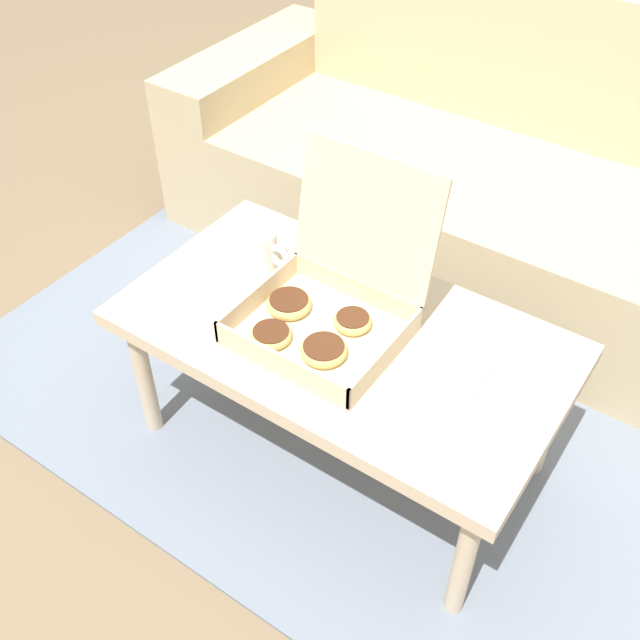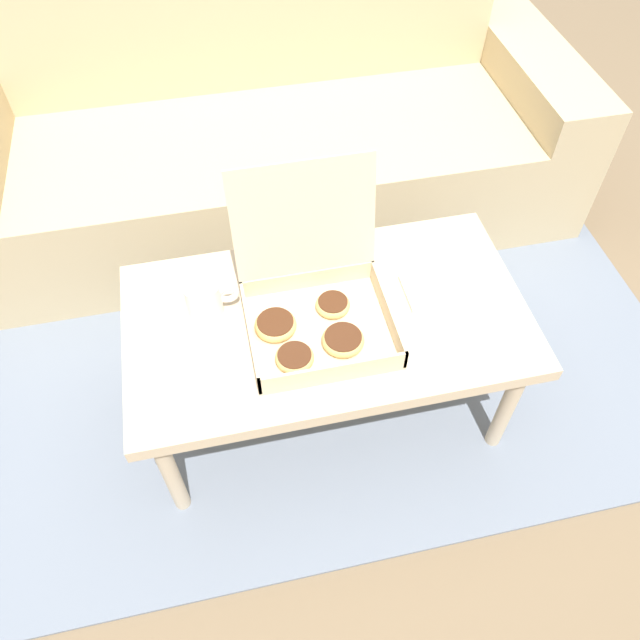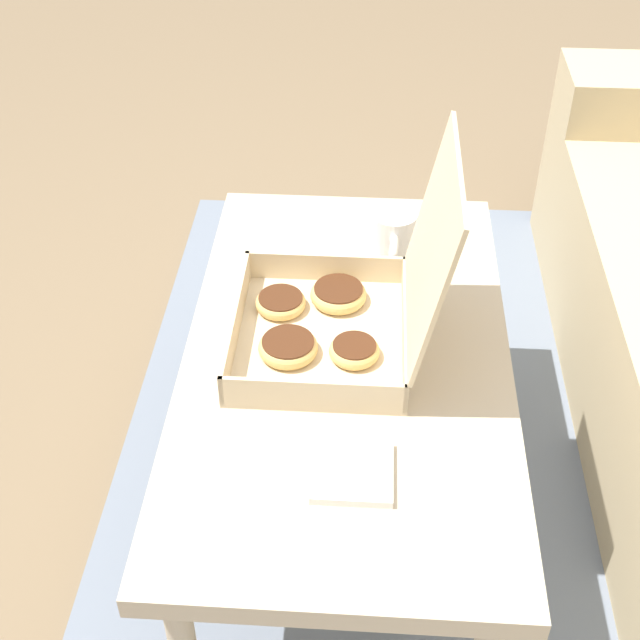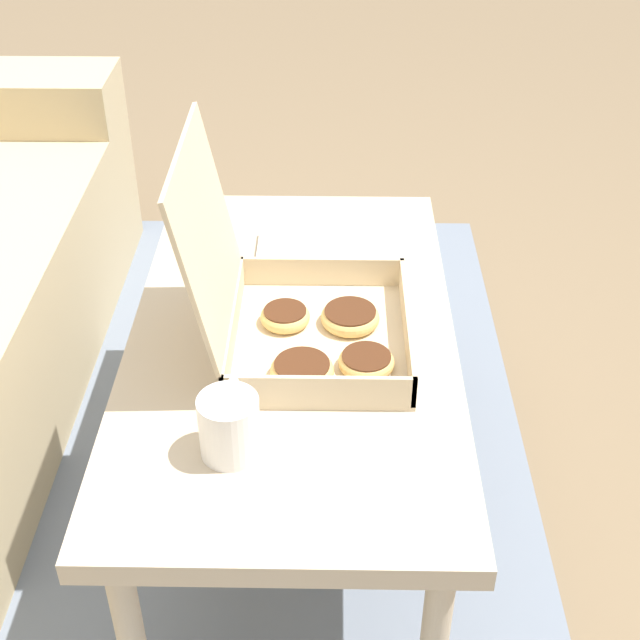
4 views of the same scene
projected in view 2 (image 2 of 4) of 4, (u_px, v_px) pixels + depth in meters
ground_plane at (314, 361)px, 2.09m from camera, size 12.00×12.00×0.00m
area_rug at (297, 294)px, 2.26m from camera, size 2.38×1.96×0.01m
couch at (269, 141)px, 2.35m from camera, size 2.26×0.84×0.89m
coffee_table at (327, 326)px, 1.66m from camera, size 1.05×0.59×0.45m
pastry_box at (313, 305)px, 1.56m from camera, size 0.36×0.38×0.37m
coffee_mug at (205, 298)px, 1.60m from camera, size 0.14×0.09×0.10m
napkin_stack at (428, 291)px, 1.67m from camera, size 0.13×0.13×0.01m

